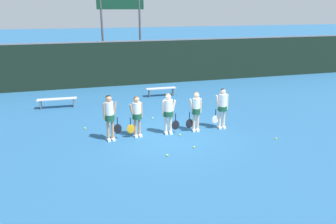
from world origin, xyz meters
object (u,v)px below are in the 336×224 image
Objects in this scene: player_4 at (222,105)px; tennis_ball_8 at (109,135)px; bench_far at (161,89)px; tennis_ball_5 at (85,128)px; tennis_ball_2 at (167,155)px; tennis_ball_3 at (276,139)px; tennis_ball_6 at (194,147)px; player_2 at (168,110)px; tennis_ball_0 at (180,135)px; player_0 at (110,114)px; scoreboard at (121,10)px; tennis_ball_7 at (132,133)px; player_1 at (137,113)px; bench_courtside at (57,100)px; tennis_ball_4 at (109,125)px; tennis_ball_1 at (153,118)px; player_3 at (196,109)px.

tennis_ball_8 is (-4.53, 0.39, -0.96)m from player_4.
tennis_ball_5 is at bearing -134.45° from bench_far.
bench_far reaches higher than tennis_ball_2.
tennis_ball_2 reaches higher than tennis_ball_3.
player_2 is at bearing 107.77° from tennis_ball_6.
tennis_ball_8 is (-2.65, 0.72, 0.00)m from tennis_ball_0.
tennis_ball_6 is 3.40m from tennis_ball_8.
tennis_ball_6 is (1.10, 0.39, -0.00)m from tennis_ball_2.
player_0 is 2.83m from tennis_ball_0.
tennis_ball_8 is (-2.01, -10.00, -4.55)m from scoreboard.
tennis_ball_2 is 1.17m from tennis_ball_6.
tennis_ball_7 is at bearing 176.44° from player_4.
player_1 is (1.02, 0.10, -0.10)m from player_0.
tennis_ball_6 and tennis_ball_8 have the same top height.
player_2 is 24.60× the size of tennis_ball_3.
bench_far is at bearing 50.34° from player_0.
scoreboard is at bearing 78.63° from tennis_ball_8.
bench_courtside reaches higher than tennis_ball_0.
tennis_ball_4 is (-5.91, 3.26, 0.00)m from tennis_ball_3.
tennis_ball_1 reaches higher than tennis_ball_3.
tennis_ball_5 is (-5.41, 1.40, -0.96)m from player_4.
tennis_ball_5 is (-1.92, 1.37, -0.91)m from player_1.
tennis_ball_8 is (-3.43, -5.22, -0.36)m from bench_far.
player_0 is 1.04× the size of player_4.
scoreboard is 11.01m from player_2.
tennis_ball_0 is (1.61, -0.37, -0.91)m from player_1.
tennis_ball_8 is at bearing 161.07° from tennis_ball_3.
bench_courtside is 26.93× the size of tennis_ball_2.
bench_courtside is 8.02m from tennis_ball_6.
tennis_ball_4 is at bearing 162.00° from player_4.
tennis_ball_0 is 0.93× the size of tennis_ball_2.
bench_courtside is 3.63m from tennis_ball_5.
player_3 is at bearing 147.66° from tennis_ball_3.
player_1 is 22.77× the size of tennis_ball_5.
player_0 reaches higher than tennis_ball_1.
bench_far is 0.96× the size of player_0.
scoreboard reaches higher than player_3.
player_1 is at bearing -59.11° from tennis_ball_4.
tennis_ball_7 is (-0.18, 0.30, -0.91)m from player_1.
bench_courtside is at bearing 134.91° from player_2.
tennis_ball_2 is at bearing -59.08° from bench_courtside.
player_3 is 1.22m from tennis_ball_0.
player_0 is (-1.99, -10.45, -3.54)m from scoreboard.
player_0 is at bearing 151.23° from tennis_ball_6.
player_3 is 2.76m from tennis_ball_2.
scoreboard is 86.28× the size of tennis_ball_7.
player_2 is 4.21m from tennis_ball_3.
tennis_ball_2 is at bearing -52.88° from tennis_ball_5.
player_4 is at bearing 9.96° from tennis_ball_0.
player_3 is 1.14m from player_4.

